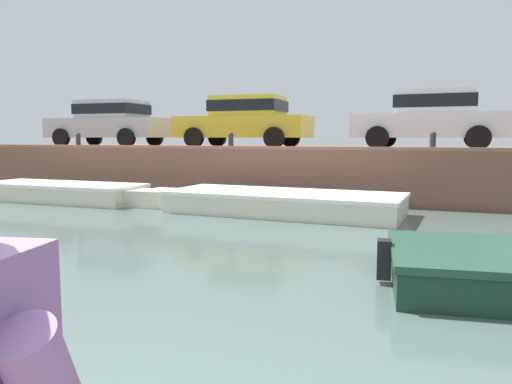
% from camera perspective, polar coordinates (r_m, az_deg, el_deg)
% --- Properties ---
extents(ground_plane, '(400.00, 400.00, 0.00)m').
position_cam_1_polar(ground_plane, '(7.05, 5.62, -7.50)').
color(ground_plane, '#4C605B').
extents(far_quay_wall, '(60.00, 6.00, 1.36)m').
position_cam_1_polar(far_quay_wall, '(15.25, 14.00, 2.37)').
color(far_quay_wall, brown).
rests_on(far_quay_wall, ground).
extents(far_wall_coping, '(60.00, 0.24, 0.08)m').
position_cam_1_polar(far_wall_coping, '(12.37, 12.52, 4.88)').
color(far_wall_coping, '#925F4C').
rests_on(far_wall_coping, far_quay_wall).
extents(boat_moored_west_cream, '(5.26, 1.53, 0.48)m').
position_cam_1_polar(boat_moored_west_cream, '(13.87, -20.58, -0.06)').
color(boat_moored_west_cream, silver).
rests_on(boat_moored_west_cream, ground).
extents(boat_moored_central_cream, '(6.18, 2.16, 0.48)m').
position_cam_1_polar(boat_moored_central_cream, '(11.03, 1.94, -1.19)').
color(boat_moored_central_cream, silver).
rests_on(boat_moored_central_cream, ground).
extents(car_leftmost_silver, '(4.13, 2.00, 1.54)m').
position_cam_1_polar(car_leftmost_silver, '(17.86, -16.34, 7.76)').
color(car_leftmost_silver, '#B7BABC').
rests_on(car_leftmost_silver, far_quay_wall).
extents(car_left_inner_yellow, '(4.10, 1.97, 1.54)m').
position_cam_1_polar(car_left_inner_yellow, '(15.40, -1.24, 8.28)').
color(car_left_inner_yellow, yellow).
rests_on(car_left_inner_yellow, far_quay_wall).
extents(car_centre_white, '(3.93, 2.00, 1.54)m').
position_cam_1_polar(car_centre_white, '(14.29, 19.35, 8.08)').
color(car_centre_white, white).
rests_on(car_centre_white, far_quay_wall).
extents(mooring_bollard_west, '(0.15, 0.15, 0.45)m').
position_cam_1_polar(mooring_bollard_west, '(16.21, -19.66, 5.67)').
color(mooring_bollard_west, '#2D2B28').
rests_on(mooring_bollard_west, far_quay_wall).
extents(mooring_bollard_mid, '(0.15, 0.15, 0.45)m').
position_cam_1_polar(mooring_bollard_mid, '(13.49, -2.89, 5.97)').
color(mooring_bollard_mid, '#2D2B28').
rests_on(mooring_bollard_mid, far_quay_wall).
extents(mooring_bollard_east, '(0.15, 0.15, 0.45)m').
position_cam_1_polar(mooring_bollard_east, '(12.37, 19.55, 5.59)').
color(mooring_bollard_east, '#2D2B28').
rests_on(mooring_bollard_east, far_quay_wall).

